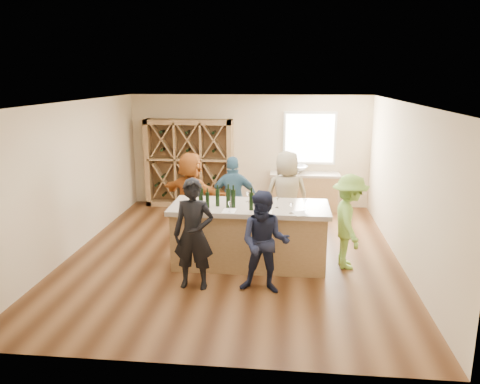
# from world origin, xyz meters

# --- Properties ---
(floor) EXTENTS (6.00, 7.00, 0.10)m
(floor) POSITION_xyz_m (0.00, 0.00, -0.05)
(floor) COLOR #57341C
(floor) RESTS_ON ground
(ceiling) EXTENTS (6.00, 7.00, 0.10)m
(ceiling) POSITION_xyz_m (0.00, 0.00, 2.85)
(ceiling) COLOR white
(ceiling) RESTS_ON ground
(wall_back) EXTENTS (6.00, 0.10, 2.80)m
(wall_back) POSITION_xyz_m (0.00, 3.55, 1.40)
(wall_back) COLOR beige
(wall_back) RESTS_ON ground
(wall_front) EXTENTS (6.00, 0.10, 2.80)m
(wall_front) POSITION_xyz_m (0.00, -3.55, 1.40)
(wall_front) COLOR beige
(wall_front) RESTS_ON ground
(wall_left) EXTENTS (0.10, 7.00, 2.80)m
(wall_left) POSITION_xyz_m (-3.05, 0.00, 1.40)
(wall_left) COLOR beige
(wall_left) RESTS_ON ground
(wall_right) EXTENTS (0.10, 7.00, 2.80)m
(wall_right) POSITION_xyz_m (3.05, 0.00, 1.40)
(wall_right) COLOR beige
(wall_right) RESTS_ON ground
(window_frame) EXTENTS (1.30, 0.06, 1.30)m
(window_frame) POSITION_xyz_m (1.50, 3.47, 1.75)
(window_frame) COLOR white
(window_frame) RESTS_ON wall_back
(window_pane) EXTENTS (1.18, 0.01, 1.18)m
(window_pane) POSITION_xyz_m (1.50, 3.44, 1.75)
(window_pane) COLOR white
(window_pane) RESTS_ON wall_back
(wine_rack) EXTENTS (2.20, 0.45, 2.20)m
(wine_rack) POSITION_xyz_m (-1.50, 3.27, 1.10)
(wine_rack) COLOR #977248
(wine_rack) RESTS_ON floor
(back_counter_base) EXTENTS (1.60, 0.58, 0.86)m
(back_counter_base) POSITION_xyz_m (1.40, 3.20, 0.43)
(back_counter_base) COLOR #977248
(back_counter_base) RESTS_ON floor
(back_counter_top) EXTENTS (1.70, 0.62, 0.06)m
(back_counter_top) POSITION_xyz_m (1.40, 3.20, 0.89)
(back_counter_top) COLOR #A99A8A
(back_counter_top) RESTS_ON back_counter_base
(sink) EXTENTS (0.54, 0.54, 0.19)m
(sink) POSITION_xyz_m (1.20, 3.20, 1.01)
(sink) COLOR silver
(sink) RESTS_ON back_counter_top
(faucet) EXTENTS (0.02, 0.02, 0.30)m
(faucet) POSITION_xyz_m (1.20, 3.38, 1.07)
(faucet) COLOR silver
(faucet) RESTS_ON back_counter_top
(tasting_counter_base) EXTENTS (2.60, 1.00, 1.00)m
(tasting_counter_base) POSITION_xyz_m (0.33, -0.44, 0.50)
(tasting_counter_base) COLOR #977248
(tasting_counter_base) RESTS_ON floor
(tasting_counter_top) EXTENTS (2.72, 1.12, 0.08)m
(tasting_counter_top) POSITION_xyz_m (0.33, -0.44, 1.04)
(tasting_counter_top) COLOR #A99A8A
(tasting_counter_top) RESTS_ON tasting_counter_base
(wine_bottle_a) EXTENTS (0.10, 0.10, 0.32)m
(wine_bottle_a) POSITION_xyz_m (-0.49, -0.61, 1.24)
(wine_bottle_a) COLOR black
(wine_bottle_a) RESTS_ON tasting_counter_top
(wine_bottle_b) EXTENTS (0.07, 0.07, 0.26)m
(wine_bottle_b) POSITION_xyz_m (-0.36, -0.67, 1.21)
(wine_bottle_b) COLOR black
(wine_bottle_b) RESTS_ON tasting_counter_top
(wine_bottle_c) EXTENTS (0.08, 0.08, 0.29)m
(wine_bottle_c) POSITION_xyz_m (-0.21, -0.55, 1.23)
(wine_bottle_c) COLOR black
(wine_bottle_c) RESTS_ON tasting_counter_top
(wine_bottle_d) EXTENTS (0.08, 0.08, 0.33)m
(wine_bottle_d) POSITION_xyz_m (-0.01, -0.62, 1.24)
(wine_bottle_d) COLOR black
(wine_bottle_d) RESTS_ON tasting_counter_top
(wine_bottle_e) EXTENTS (0.09, 0.09, 0.31)m
(wine_bottle_e) POSITION_xyz_m (0.07, -0.61, 1.23)
(wine_bottle_e) COLOR black
(wine_bottle_e) RESTS_ON tasting_counter_top
(wine_glass_a) EXTENTS (0.07, 0.07, 0.18)m
(wine_glass_a) POSITION_xyz_m (0.04, -0.91, 1.17)
(wine_glass_a) COLOR white
(wine_glass_a) RESTS_ON tasting_counter_top
(wine_glass_b) EXTENTS (0.09, 0.09, 0.18)m
(wine_glass_b) POSITION_xyz_m (0.47, -0.92, 1.17)
(wine_glass_b) COLOR white
(wine_glass_b) RESTS_ON tasting_counter_top
(wine_glass_c) EXTENTS (0.08, 0.08, 0.16)m
(wine_glass_c) POSITION_xyz_m (1.04, -0.86, 1.16)
(wine_glass_c) COLOR white
(wine_glass_c) RESTS_ON tasting_counter_top
(wine_glass_d) EXTENTS (0.07, 0.07, 0.17)m
(wine_glass_d) POSITION_xyz_m (0.80, -0.55, 1.17)
(wine_glass_d) COLOR white
(wine_glass_d) RESTS_ON tasting_counter_top
(wine_glass_e) EXTENTS (0.08, 0.08, 0.19)m
(wine_glass_e) POSITION_xyz_m (1.26, -0.66, 1.18)
(wine_glass_e) COLOR white
(wine_glass_e) RESTS_ON tasting_counter_top
(tasting_menu_a) EXTENTS (0.23, 0.30, 0.00)m
(tasting_menu_a) POSITION_xyz_m (0.02, -0.82, 1.08)
(tasting_menu_a) COLOR white
(tasting_menu_a) RESTS_ON tasting_counter_top
(tasting_menu_b) EXTENTS (0.21, 0.29, 0.00)m
(tasting_menu_b) POSITION_xyz_m (0.63, -0.83, 1.08)
(tasting_menu_b) COLOR white
(tasting_menu_b) RESTS_ON tasting_counter_top
(tasting_menu_c) EXTENTS (0.29, 0.33, 0.00)m
(tasting_menu_c) POSITION_xyz_m (1.19, -0.87, 1.08)
(tasting_menu_c) COLOR white
(tasting_menu_c) RESTS_ON tasting_counter_top
(person_near_left) EXTENTS (0.66, 0.49, 1.75)m
(person_near_left) POSITION_xyz_m (-0.45, -1.45, 0.87)
(person_near_left) COLOR black
(person_near_left) RESTS_ON floor
(person_near_right) EXTENTS (0.81, 0.49, 1.59)m
(person_near_right) POSITION_xyz_m (0.65, -1.50, 0.80)
(person_near_right) COLOR #191E38
(person_near_right) RESTS_ON floor
(person_server) EXTENTS (0.55, 1.09, 1.64)m
(person_server) POSITION_xyz_m (2.04, -0.39, 0.82)
(person_server) COLOR #8CC64C
(person_server) RESTS_ON floor
(person_far_mid) EXTENTS (1.07, 0.66, 1.71)m
(person_far_mid) POSITION_xyz_m (-0.09, 0.81, 0.86)
(person_far_mid) COLOR #335972
(person_far_mid) RESTS_ON floor
(person_far_right) EXTENTS (1.00, 0.76, 1.83)m
(person_far_right) POSITION_xyz_m (0.96, 0.87, 0.91)
(person_far_right) COLOR gray
(person_far_right) RESTS_ON floor
(person_far_left) EXTENTS (1.73, 1.29, 1.77)m
(person_far_left) POSITION_xyz_m (-0.97, 0.90, 0.89)
(person_far_left) COLOR #994C19
(person_far_left) RESTS_ON floor
(wine_bottle_f) EXTENTS (0.07, 0.07, 0.30)m
(wine_bottle_f) POSITION_xyz_m (0.38, -0.74, 1.23)
(wine_bottle_f) COLOR black
(wine_bottle_f) RESTS_ON tasting_counter_top
(wine_glass_f) EXTENTS (0.07, 0.07, 0.18)m
(wine_glass_f) POSITION_xyz_m (0.28, -0.24, 1.17)
(wine_glass_f) COLOR white
(wine_glass_f) RESTS_ON tasting_counter_top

